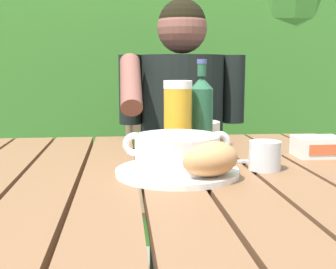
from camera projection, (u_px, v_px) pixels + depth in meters
The scene contains 13 objects.
dining_table at pixel (167, 217), 0.98m from camera, with size 1.10×0.99×0.78m.
hedge_backdrop at pixel (188, 75), 2.73m from camera, with size 2.73×0.96×1.86m.
chair_near_diner at pixel (176, 191), 1.94m from camera, with size 0.43×0.48×0.91m.
person_eating at pixel (182, 136), 1.71m from camera, with size 0.48×0.47×1.25m.
serving_plate at pixel (177, 172), 0.94m from camera, with size 0.26×0.26×0.01m.
soup_bowl at pixel (177, 151), 0.93m from camera, with size 0.23×0.18×0.08m.
bread_roll at pixel (210, 159), 0.87m from camera, with size 0.15×0.14×0.07m.
beer_glass at pixel (178, 117), 1.15m from camera, with size 0.07×0.07×0.19m.
beer_bottle at pixel (201, 112), 1.20m from camera, with size 0.06×0.06×0.24m.
water_glass_small at pixel (265, 156), 0.98m from camera, with size 0.07×0.07×0.06m.
butter_tub at pixel (317, 147), 1.12m from camera, with size 0.11×0.09×0.05m.
table_knife at pixel (223, 161), 1.05m from camera, with size 0.15×0.03×0.01m.
diner_bowl at pixel (198, 131), 1.37m from camera, with size 0.13×0.13×0.06m.
Camera 1 is at (-0.09, -0.94, 1.01)m, focal length 47.61 mm.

